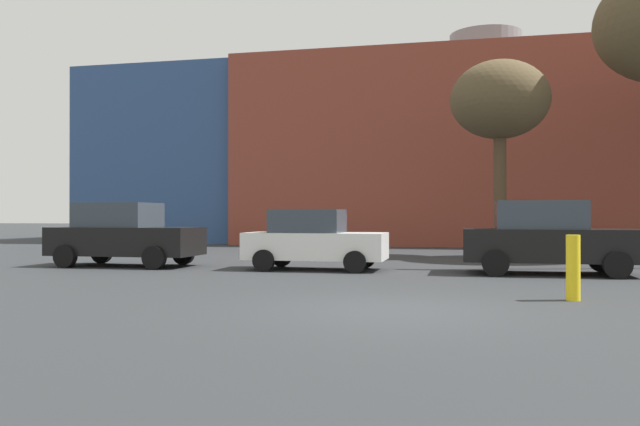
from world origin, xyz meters
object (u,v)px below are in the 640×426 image
object	(u,v)px
parked_car_1	(314,240)
bollard_yellow_0	(573,268)
bare_tree_1	(500,102)
parked_car_2	(547,238)
parked_car_0	(124,235)

from	to	relation	value
parked_car_1	bollard_yellow_0	world-z (taller)	parked_car_1
bare_tree_1	parked_car_1	bearing A→B (deg)	-126.75
bollard_yellow_0	parked_car_2	bearing A→B (deg)	88.08
parked_car_2	bare_tree_1	distance (m)	8.50
parked_car_2	bare_tree_1	world-z (taller)	bare_tree_1
bare_tree_1	parked_car_0	bearing A→B (deg)	-147.34
parked_car_2	bollard_yellow_0	size ratio (longest dim) A/B	3.75
parked_car_1	bollard_yellow_0	distance (m)	7.91
parked_car_0	parked_car_1	size ratio (longest dim) A/B	1.12
parked_car_1	parked_car_2	size ratio (longest dim) A/B	0.89
bare_tree_1	parked_car_2	bearing A→B (deg)	-83.31
parked_car_1	bare_tree_1	bearing A→B (deg)	53.25
parked_car_1	bare_tree_1	size ratio (longest dim) A/B	0.54
parked_car_2	bollard_yellow_0	world-z (taller)	parked_car_2
bare_tree_1	bollard_yellow_0	size ratio (longest dim) A/B	6.21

